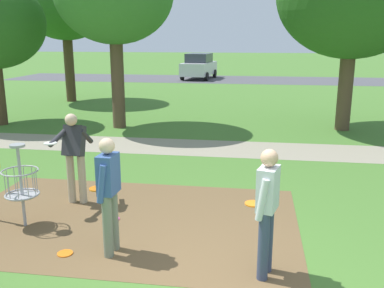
{
  "coord_description": "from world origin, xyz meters",
  "views": [
    {
      "loc": [
        0.29,
        -4.47,
        3.04
      ],
      "look_at": [
        -0.91,
        3.51,
        1.0
      ],
      "focal_mm": 39.85,
      "sensor_mm": 36.0,
      "label": 1
    }
  ],
  "objects_px": {
    "player_waiting_left": "(267,206)",
    "frisbee_far_right": "(65,253)",
    "tree_near_right": "(65,0)",
    "parked_car_leftmost": "(199,66)",
    "frisbee_near_basket": "(112,219)",
    "player_foreground_watching": "(74,152)",
    "disc_golf_basket": "(18,182)",
    "player_throwing": "(109,190)"
  },
  "relations": [
    {
      "from": "player_waiting_left",
      "to": "frisbee_far_right",
      "type": "relative_size",
      "value": 7.63
    },
    {
      "from": "tree_near_right",
      "to": "parked_car_leftmost",
      "type": "distance_m",
      "value": 13.45
    },
    {
      "from": "player_waiting_left",
      "to": "frisbee_near_basket",
      "type": "bearing_deg",
      "value": 151.67
    },
    {
      "from": "player_waiting_left",
      "to": "frisbee_far_right",
      "type": "bearing_deg",
      "value": 177.51
    },
    {
      "from": "frisbee_near_basket",
      "to": "player_foreground_watching",
      "type": "bearing_deg",
      "value": 144.39
    },
    {
      "from": "frisbee_near_basket",
      "to": "parked_car_leftmost",
      "type": "xyz_separation_m",
      "value": [
        -1.87,
        25.04,
        0.91
      ]
    },
    {
      "from": "player_waiting_left",
      "to": "tree_near_right",
      "type": "distance_m",
      "value": 17.34
    },
    {
      "from": "disc_golf_basket",
      "to": "tree_near_right",
      "type": "relative_size",
      "value": 0.21
    },
    {
      "from": "player_throwing",
      "to": "frisbee_far_right",
      "type": "relative_size",
      "value": 7.63
    },
    {
      "from": "frisbee_near_basket",
      "to": "parked_car_leftmost",
      "type": "height_order",
      "value": "parked_car_leftmost"
    },
    {
      "from": "player_throwing",
      "to": "player_waiting_left",
      "type": "distance_m",
      "value": 2.19
    },
    {
      "from": "parked_car_leftmost",
      "to": "player_throwing",
      "type": "bearing_deg",
      "value": -85.1
    },
    {
      "from": "player_waiting_left",
      "to": "frisbee_far_right",
      "type": "distance_m",
      "value": 2.99
    },
    {
      "from": "disc_golf_basket",
      "to": "frisbee_near_basket",
      "type": "relative_size",
      "value": 5.71
    },
    {
      "from": "disc_golf_basket",
      "to": "player_foreground_watching",
      "type": "height_order",
      "value": "player_foreground_watching"
    },
    {
      "from": "frisbee_near_basket",
      "to": "tree_near_right",
      "type": "bearing_deg",
      "value": 116.57
    },
    {
      "from": "player_foreground_watching",
      "to": "frisbee_far_right",
      "type": "height_order",
      "value": "player_foreground_watching"
    },
    {
      "from": "tree_near_right",
      "to": "player_foreground_watching",
      "type": "bearing_deg",
      "value": -65.62
    },
    {
      "from": "player_foreground_watching",
      "to": "disc_golf_basket",
      "type": "bearing_deg",
      "value": -115.4
    },
    {
      "from": "tree_near_right",
      "to": "parked_car_leftmost",
      "type": "height_order",
      "value": "tree_near_right"
    },
    {
      "from": "frisbee_near_basket",
      "to": "frisbee_far_right",
      "type": "bearing_deg",
      "value": -102.82
    },
    {
      "from": "frisbee_near_basket",
      "to": "player_throwing",
      "type": "bearing_deg",
      "value": -71.45
    },
    {
      "from": "player_waiting_left",
      "to": "parked_car_leftmost",
      "type": "relative_size",
      "value": 0.39
    },
    {
      "from": "player_waiting_left",
      "to": "disc_golf_basket",
      "type": "bearing_deg",
      "value": 166.6
    },
    {
      "from": "frisbee_far_right",
      "to": "tree_near_right",
      "type": "relative_size",
      "value": 0.03
    },
    {
      "from": "frisbee_near_basket",
      "to": "tree_near_right",
      "type": "relative_size",
      "value": 0.04
    },
    {
      "from": "disc_golf_basket",
      "to": "frisbee_near_basket",
      "type": "bearing_deg",
      "value": 16.9
    },
    {
      "from": "player_waiting_left",
      "to": "parked_car_leftmost",
      "type": "distance_m",
      "value": 26.77
    },
    {
      "from": "player_throwing",
      "to": "parked_car_leftmost",
      "type": "distance_m",
      "value": 26.23
    },
    {
      "from": "disc_golf_basket",
      "to": "frisbee_far_right",
      "type": "xyz_separation_m",
      "value": [
        1.13,
        -0.82,
        -0.74
      ]
    },
    {
      "from": "parked_car_leftmost",
      "to": "player_foreground_watching",
      "type": "bearing_deg",
      "value": -87.72
    },
    {
      "from": "player_throwing",
      "to": "frisbee_near_basket",
      "type": "height_order",
      "value": "player_throwing"
    },
    {
      "from": "player_waiting_left",
      "to": "player_foreground_watching",
      "type": "bearing_deg",
      "value": 149.66
    },
    {
      "from": "player_foreground_watching",
      "to": "parked_car_leftmost",
      "type": "distance_m",
      "value": 24.41
    },
    {
      "from": "player_throwing",
      "to": "frisbee_far_right",
      "type": "height_order",
      "value": "player_throwing"
    },
    {
      "from": "tree_near_right",
      "to": "frisbee_far_right",
      "type": "bearing_deg",
      "value": -66.43
    },
    {
      "from": "disc_golf_basket",
      "to": "frisbee_near_basket",
      "type": "distance_m",
      "value": 1.65
    },
    {
      "from": "tree_near_right",
      "to": "player_waiting_left",
      "type": "bearing_deg",
      "value": -57.8
    },
    {
      "from": "frisbee_near_basket",
      "to": "parked_car_leftmost",
      "type": "relative_size",
      "value": 0.06
    },
    {
      "from": "frisbee_far_right",
      "to": "tree_near_right",
      "type": "bearing_deg",
      "value": 113.57
    },
    {
      "from": "frisbee_near_basket",
      "to": "disc_golf_basket",
      "type": "bearing_deg",
      "value": -163.1
    },
    {
      "from": "tree_near_right",
      "to": "frisbee_near_basket",
      "type": "bearing_deg",
      "value": -63.43
    }
  ]
}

